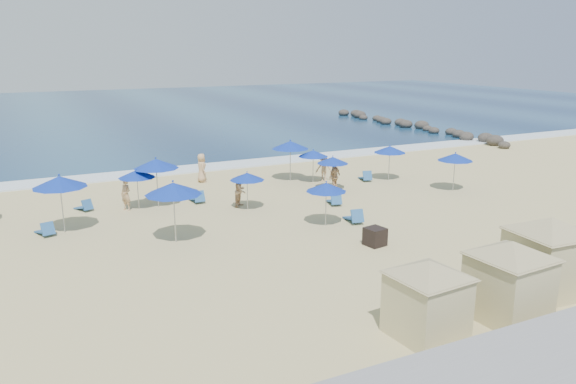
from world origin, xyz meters
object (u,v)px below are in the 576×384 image
object	(u,v)px
cabana_2	(549,246)
umbrella_5	(247,176)
umbrella_6	(326,187)
umbrella_8	(333,160)
umbrella_2	(137,174)
beachgoer_4	(202,168)
beachgoer_2	(335,176)
umbrella_1	(60,182)
beachgoer_3	(324,169)
umbrella_7	(313,153)
umbrella_11	(455,157)
beachgoer_1	(241,191)
umbrella_10	(390,149)
umbrella_9	(290,145)
cabana_1	(510,270)
rock_jetty	(411,125)
beachgoer_0	(126,195)
umbrella_4	(156,164)
trash_bin	(375,237)
umbrella_3	(173,189)
cabana_0	(428,289)

from	to	relation	value
cabana_2	umbrella_5	distance (m)	14.78
umbrella_5	umbrella_6	size ratio (longest dim) A/B	0.94
umbrella_8	umbrella_2	bearing A→B (deg)	174.21
beachgoer_4	beachgoer_2	bearing A→B (deg)	-129.37
umbrella_1	beachgoer_3	xyz separation A→B (m)	(15.53, 3.48, -1.55)
umbrella_7	beachgoer_4	xyz separation A→B (m)	(-6.12, 3.18, -0.93)
umbrella_11	beachgoer_2	size ratio (longest dim) A/B	1.29
beachgoer_1	beachgoer_3	size ratio (longest dim) A/B	1.04
umbrella_10	beachgoer_1	distance (m)	10.73
umbrella_9	cabana_1	bearing A→B (deg)	-96.69
rock_jetty	beachgoer_0	size ratio (longest dim) A/B	16.14
umbrella_11	cabana_1	bearing A→B (deg)	-126.73
umbrella_4	umbrella_5	distance (m)	4.80
trash_bin	beachgoer_4	world-z (taller)	beachgoer_4
umbrella_5	umbrella_6	world-z (taller)	umbrella_6
trash_bin	umbrella_6	xyz separation A→B (m)	(-0.51, 3.26, 1.48)
umbrella_11	beachgoer_1	xyz separation A→B (m)	(-12.33, 2.45, -1.17)
umbrella_3	beachgoer_0	size ratio (longest dim) A/B	1.66
umbrella_3	beachgoer_4	world-z (taller)	umbrella_3
rock_jetty	cabana_0	bearing A→B (deg)	-127.89
umbrella_3	beachgoer_1	xyz separation A→B (m)	(4.62, 4.06, -1.55)
cabana_2	umbrella_11	world-z (taller)	cabana_2
umbrella_10	umbrella_6	bearing A→B (deg)	-142.45
umbrella_10	beachgoer_1	xyz separation A→B (m)	(-10.58, -1.44, -1.13)
umbrella_3	umbrella_7	distance (m)	12.75
umbrella_4	umbrella_1	bearing A→B (deg)	-154.69
beachgoer_4	umbrella_6	bearing A→B (deg)	-164.43
umbrella_5	umbrella_8	distance (m)	6.14
trash_bin	beachgoer_0	distance (m)	13.10
cabana_1	umbrella_10	bearing A→B (deg)	64.83
umbrella_7	umbrella_5	bearing A→B (deg)	-147.31
rock_jetty	beachgoer_2	bearing A→B (deg)	-137.40
rock_jetty	umbrella_6	distance (m)	34.52
trash_bin	umbrella_6	world-z (taller)	umbrella_6
umbrella_6	umbrella_8	world-z (taller)	umbrella_6
umbrella_1	umbrella_2	xyz separation A→B (m)	(3.82, 2.29, -0.48)
umbrella_1	umbrella_7	bearing A→B (deg)	13.28
cabana_0	umbrella_9	xyz separation A→B (m)	(5.25, 19.24, 0.81)
umbrella_5	beachgoer_2	xyz separation A→B (m)	(6.00, 1.33, -0.87)
umbrella_8	rock_jetty	bearing A→B (deg)	42.27
beachgoer_2	beachgoer_1	bearing A→B (deg)	-22.40
cabana_0	beachgoer_4	world-z (taller)	cabana_0
cabana_1	beachgoer_0	xyz separation A→B (m)	(-8.21, 17.31, -0.75)
cabana_1	umbrella_5	world-z (taller)	cabana_1
cabana_0	umbrella_2	xyz separation A→B (m)	(-4.64, 16.99, 0.41)
cabana_1	beachgoer_3	world-z (taller)	cabana_1
umbrella_2	umbrella_3	world-z (taller)	umbrella_3
umbrella_10	trash_bin	bearing A→B (deg)	-128.89
umbrella_4	umbrella_5	size ratio (longest dim) A/B	1.31
cabana_0	umbrella_7	distance (m)	19.24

